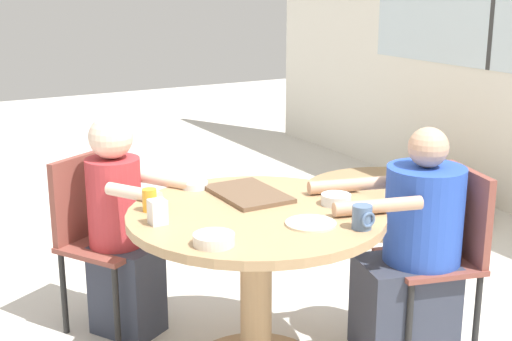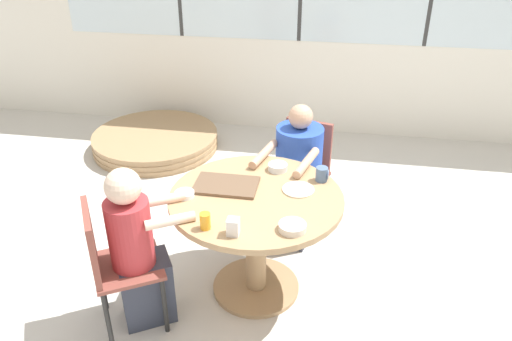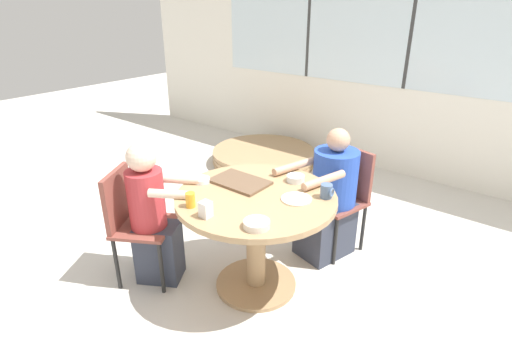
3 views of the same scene
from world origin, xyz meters
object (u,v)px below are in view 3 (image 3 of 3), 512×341
Objects in this scene: chair_for_woman_green_shirt at (345,190)px; bowl_white_shallow at (257,224)px; juice_glass at (190,200)px; bowl_cereal at (296,178)px; person_woman_green_shirt at (330,201)px; coffee_mug at (327,191)px; chair_for_man_blue_shirt at (131,216)px; person_man_blue_shirt at (153,218)px; bowl_fruit at (201,180)px; milk_carton_small at (206,209)px; folded_table_stack at (264,156)px.

chair_for_woman_green_shirt reaches higher than bowl_white_shallow.
bowl_cereal is at bearing 67.11° from juice_glass.
person_woman_green_shirt is 0.61m from coffee_mug.
juice_glass is at bearing 66.97° from chair_for_man_blue_shirt.
bowl_white_shallow is at bearing 7.54° from juice_glass.
juice_glass reaches higher than bowl_white_shallow.
bowl_white_shallow is (0.92, 0.06, 0.27)m from person_man_blue_shirt.
chair_for_man_blue_shirt is at bearing -137.34° from bowl_cereal.
bowl_white_shallow is 0.75m from bowl_fruit.
juice_glass is 0.17m from milk_carton_small.
juice_glass is at bearing -62.97° from folded_table_stack.
bowl_cereal is at bearing -46.95° from folded_table_stack.
coffee_mug is 0.74× the size of bowl_cereal.
bowl_cereal is at bearing 163.21° from coffee_mug.
bowl_white_shallow is 1.27× the size of bowl_fruit.
bowl_white_shallow is at bearing 108.70° from person_woman_green_shirt.
bowl_cereal is 0.69m from bowl_fruit.
person_man_blue_shirt is at bearing -125.82° from bowl_fruit.
person_man_blue_shirt is 11.23× the size of juice_glass.
juice_glass is at bearing 84.47° from person_woman_green_shirt.
juice_glass is at bearing 58.64° from person_man_blue_shirt.
person_woman_green_shirt is at bearing -37.76° from folded_table_stack.
bowl_fruit is (-0.68, -0.98, 0.25)m from chair_for_woman_green_shirt.
juice_glass is at bearing -133.55° from coffee_mug.
person_man_blue_shirt is (-0.85, -1.11, 0.04)m from person_woman_green_shirt.
chair_for_woman_green_shirt reaches higher than folded_table_stack.
bowl_white_shallow is (0.07, -1.06, 0.31)m from person_woman_green_shirt.
folded_table_stack is at bearing 167.79° from person_man_blue_shirt.
person_man_blue_shirt is at bearing -176.46° from bowl_white_shallow.
person_woman_green_shirt is 11.26× the size of coffee_mug.
coffee_mug reaches higher than bowl_fruit.
chair_for_woman_green_shirt is at bearing 104.24° from coffee_mug.
bowl_cereal is at bearing 102.26° from chair_for_man_blue_shirt.
juice_glass is (0.44, -0.01, 0.30)m from person_man_blue_shirt.
folded_table_stack is (-1.63, 1.26, -0.39)m from person_woman_green_shirt.
milk_carton_small is at bearing -10.35° from juice_glass.
juice_glass is at bearing 169.65° from milk_carton_small.
bowl_fruit is (0.36, 0.38, 0.25)m from chair_for_man_blue_shirt.
coffee_mug is at bearing 128.51° from person_woman_green_shirt.
person_man_blue_shirt is 0.83× the size of folded_table_stack.
person_woman_green_shirt is 8.77× the size of bowl_fruit.
chair_for_woman_green_shirt is 1.38m from milk_carton_small.
person_woman_green_shirt is (-0.04, -0.17, -0.05)m from chair_for_woman_green_shirt.
bowl_fruit is 2.40m from folded_table_stack.
folded_table_stack is (-1.84, 1.73, -0.72)m from coffee_mug.
person_woman_green_shirt reaches higher than milk_carton_small.
coffee_mug reaches higher than bowl_white_shallow.
milk_carton_small reaches higher than coffee_mug.
chair_for_man_blue_shirt reaches higher than bowl_fruit.
chair_for_woman_green_shirt and chair_for_man_blue_shirt have the same top height.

